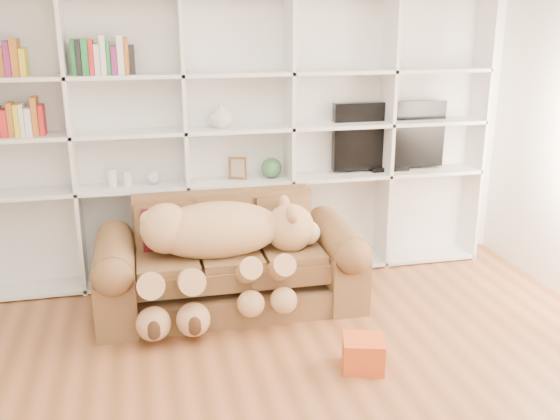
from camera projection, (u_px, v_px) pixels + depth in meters
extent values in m
cube|color=white|center=(234.00, 119.00, 5.34)|extent=(5.00, 0.02, 2.70)
cube|color=white|center=(235.00, 137.00, 5.35)|extent=(4.40, 0.03, 2.40)
cube|color=white|center=(73.00, 148.00, 4.92)|extent=(0.03, 0.35, 2.40)
cube|color=white|center=(185.00, 143.00, 5.11)|extent=(0.03, 0.35, 2.40)
cube|color=white|center=(289.00, 139.00, 5.29)|extent=(0.03, 0.35, 2.40)
cube|color=white|center=(386.00, 134.00, 5.48)|extent=(0.03, 0.35, 2.40)
cube|color=white|center=(477.00, 130.00, 5.67)|extent=(0.03, 0.35, 2.40)
cube|color=white|center=(241.00, 270.00, 5.55)|extent=(4.40, 0.35, 0.03)
cube|color=white|center=(239.00, 181.00, 5.30)|extent=(4.40, 0.35, 0.03)
cube|color=white|center=(238.00, 129.00, 5.17)|extent=(4.40, 0.35, 0.03)
cube|color=white|center=(237.00, 74.00, 5.04)|extent=(4.40, 0.35, 0.03)
cube|color=brown|center=(231.00, 294.00, 4.90)|extent=(1.92, 0.78, 0.20)
cube|color=brown|center=(230.00, 260.00, 4.79)|extent=(1.43, 0.64, 0.27)
cube|color=brown|center=(223.00, 221.00, 5.07)|extent=(1.43, 0.18, 0.50)
cube|color=brown|center=(117.00, 287.00, 4.67)|extent=(0.29, 0.87, 0.50)
cube|color=brown|center=(336.00, 267.00, 5.04)|extent=(0.29, 0.87, 0.50)
cylinder|color=brown|center=(114.00, 256.00, 4.60)|extent=(0.29, 0.82, 0.29)
cylinder|color=brown|center=(337.00, 238.00, 4.97)|extent=(0.29, 0.82, 0.29)
ellipsoid|color=tan|center=(217.00, 230.00, 4.67)|extent=(0.99, 0.48, 0.43)
sphere|color=tan|center=(166.00, 228.00, 4.58)|extent=(0.38, 0.38, 0.38)
sphere|color=tan|center=(290.00, 228.00, 4.80)|extent=(0.38, 0.38, 0.38)
sphere|color=beige|center=(308.00, 233.00, 4.85)|extent=(0.19, 0.19, 0.19)
sphere|color=#392314|center=(317.00, 233.00, 4.86)|extent=(0.06, 0.06, 0.06)
ellipsoid|color=tan|center=(292.00, 214.00, 4.63)|extent=(0.09, 0.15, 0.15)
ellipsoid|color=tan|center=(284.00, 204.00, 4.87)|extent=(0.09, 0.15, 0.15)
sphere|color=tan|center=(149.00, 219.00, 4.53)|extent=(0.13, 0.13, 0.13)
cylinder|color=tan|center=(247.00, 272.00, 4.49)|extent=(0.16, 0.46, 0.33)
cylinder|color=tan|center=(279.00, 269.00, 4.54)|extent=(0.16, 0.46, 0.33)
cylinder|color=tan|center=(151.00, 285.00, 4.36)|extent=(0.19, 0.53, 0.39)
cylinder|color=tan|center=(190.00, 282.00, 4.42)|extent=(0.19, 0.53, 0.39)
sphere|color=tan|center=(251.00, 304.00, 4.41)|extent=(0.20, 0.20, 0.20)
sphere|color=tan|center=(284.00, 301.00, 4.47)|extent=(0.20, 0.20, 0.20)
sphere|color=tan|center=(153.00, 323.00, 4.29)|extent=(0.24, 0.24, 0.24)
sphere|color=tan|center=(193.00, 319.00, 4.35)|extent=(0.24, 0.24, 0.24)
cube|color=#5F1010|center=(166.00, 231.00, 4.82)|extent=(0.36, 0.21, 0.37)
cube|color=#C5481A|center=(363.00, 353.00, 4.04)|extent=(0.32, 0.31, 0.21)
cube|color=black|center=(389.00, 135.00, 5.55)|extent=(1.04, 0.08, 0.59)
cube|color=black|center=(387.00, 168.00, 5.63)|extent=(0.35, 0.18, 0.04)
cube|color=#54381C|center=(238.00, 168.00, 5.27)|extent=(0.15, 0.07, 0.19)
sphere|color=#32613A|center=(272.00, 168.00, 5.34)|extent=(0.17, 0.17, 0.17)
cylinder|color=beige|center=(112.00, 178.00, 5.06)|extent=(0.07, 0.07, 0.15)
cylinder|color=beige|center=(127.00, 179.00, 5.08)|extent=(0.09, 0.09, 0.12)
sphere|color=silver|center=(154.00, 178.00, 5.13)|extent=(0.11, 0.11, 0.11)
imported|color=beige|center=(221.00, 115.00, 5.11)|extent=(0.21, 0.21, 0.20)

